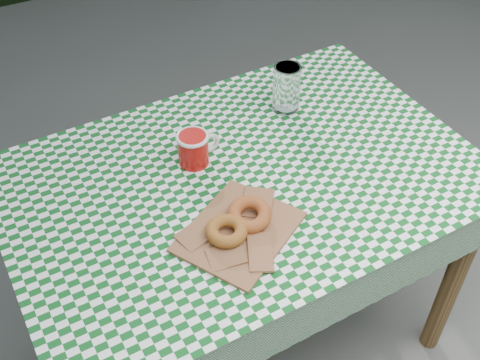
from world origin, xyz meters
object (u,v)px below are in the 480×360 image
table (243,266)px  coffee_mug (193,149)px  paper_bag (239,231)px  drinking_glass (286,88)px

table → coffee_mug: bearing=128.8°
table → paper_bag: (-0.10, -0.17, 0.39)m
table → coffee_mug: (-0.09, 0.11, 0.43)m
coffee_mug → drinking_glass: 0.35m
coffee_mug → drinking_glass: size_ratio=1.12×
paper_bag → coffee_mug: (0.01, 0.28, 0.04)m
coffee_mug → drinking_glass: bearing=11.9°
paper_bag → coffee_mug: bearing=88.5°
table → coffee_mug: 0.45m
coffee_mug → paper_bag: bearing=-95.5°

